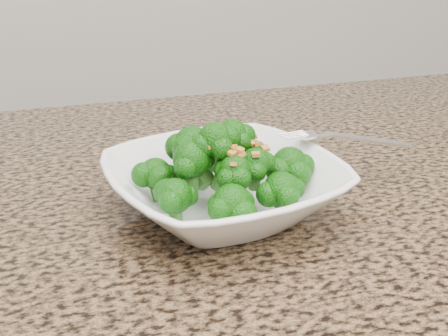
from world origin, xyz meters
name	(u,v)px	position (x,y,z in m)	size (l,w,h in m)	color
granite_counter	(189,270)	(0.00, 0.30, 0.89)	(1.64, 1.04, 0.03)	brown
bowl	(224,188)	(0.06, 0.37, 0.93)	(0.23, 0.23, 0.06)	white
broccoli_pile	(224,131)	(0.06, 0.37, 0.99)	(0.20, 0.20, 0.07)	#145D0A
garlic_topping	(224,95)	(0.06, 0.37, 1.03)	(0.12, 0.12, 0.01)	#C88330
fork	(327,136)	(0.18, 0.39, 0.96)	(0.17, 0.03, 0.01)	silver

